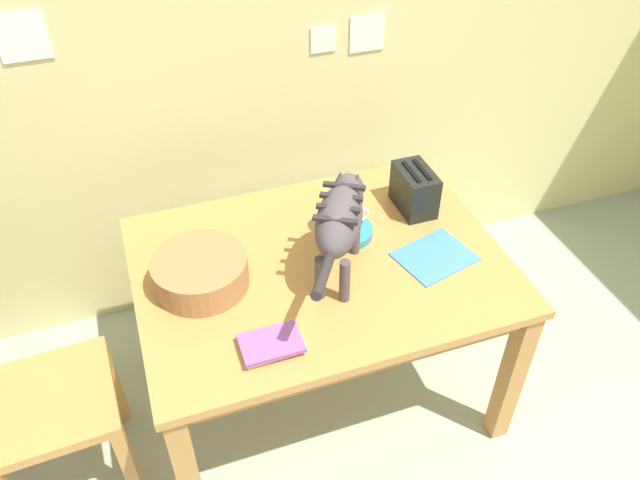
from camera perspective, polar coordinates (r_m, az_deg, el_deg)
wall_rear at (r=2.60m, az=-5.01°, el=18.25°), size 5.21×0.11×2.50m
dining_table at (r=2.28m, az=-0.00°, el=-3.53°), size 1.29×0.96×0.73m
cat at (r=2.05m, az=1.84°, el=1.95°), size 0.37×0.59×0.32m
saucer_bowl at (r=2.33m, az=2.48°, el=0.81°), size 0.19×0.19×0.03m
coffee_mug at (r=2.29m, az=2.62°, el=2.03°), size 0.12×0.08×0.09m
magazine at (r=2.27m, az=10.38°, el=-1.46°), size 0.30×0.27×0.01m
book_stack at (r=1.95m, az=-4.44°, el=-9.35°), size 0.19×0.14×0.03m
wicker_basket at (r=2.14m, az=-10.82°, el=-2.84°), size 0.32×0.32×0.11m
toaster at (r=2.44m, az=8.58°, el=4.55°), size 0.12×0.20×0.18m
wooden_chair_near at (r=2.35m, az=-24.47°, el=-13.26°), size 0.44×0.44×0.94m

